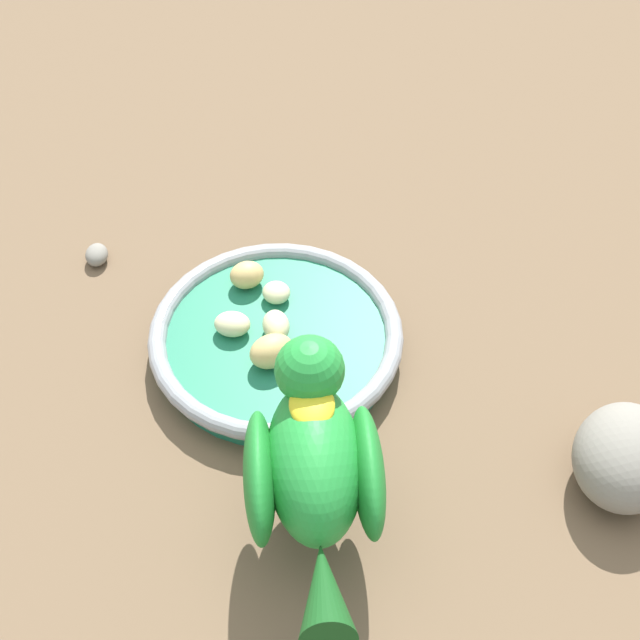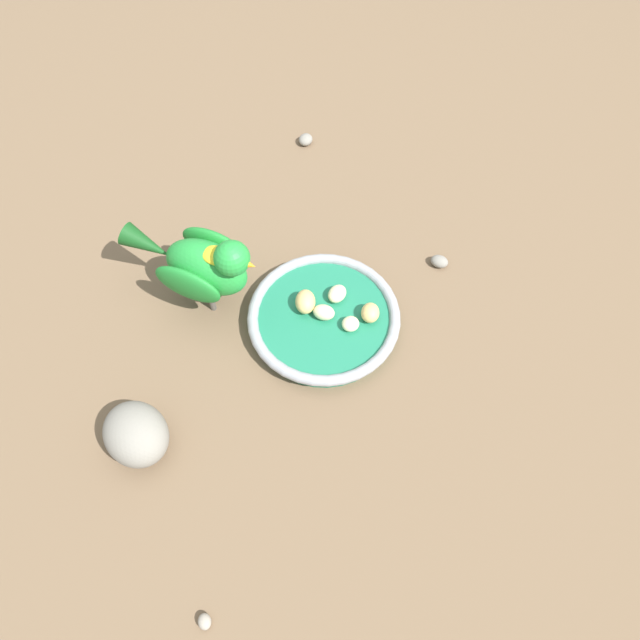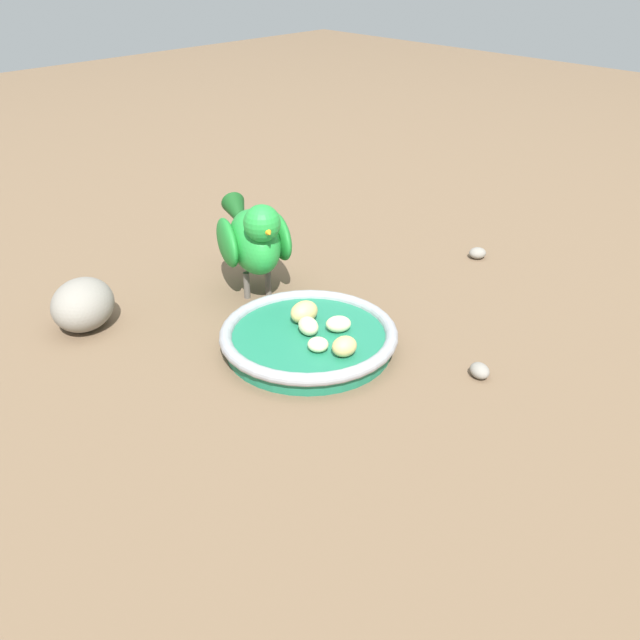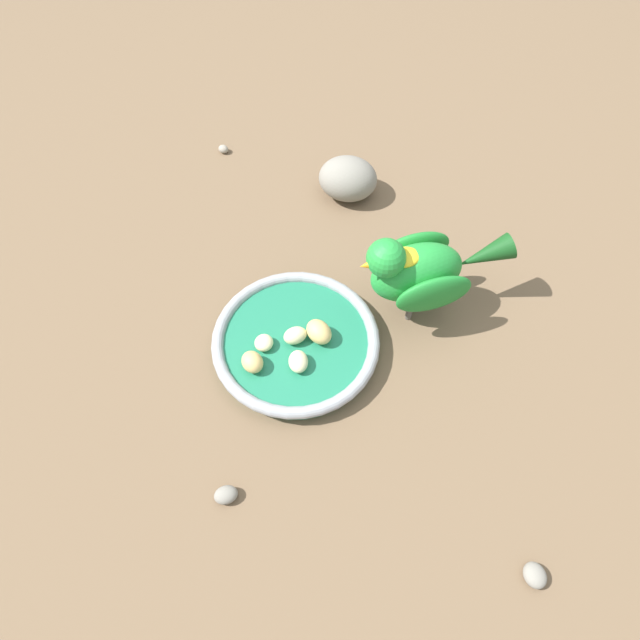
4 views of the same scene
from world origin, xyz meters
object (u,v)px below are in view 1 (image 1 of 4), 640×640
apple_piece_2 (272,351)px  parrot (315,463)px  feeding_bowl (274,336)px  rock_large (625,457)px  apple_piece_3 (232,324)px  apple_piece_0 (275,324)px  apple_piece_1 (247,275)px  pebble_2 (97,255)px  apple_piece_4 (276,293)px

apple_piece_2 → parrot: bearing=75.1°
feeding_bowl → apple_piece_2: size_ratio=5.80×
apple_piece_2 → rock_large: 0.28m
apple_piece_3 → apple_piece_0: bearing=148.4°
apple_piece_0 → parrot: size_ratio=0.15×
apple_piece_0 → apple_piece_1: size_ratio=1.00×
feeding_bowl → parrot: size_ratio=1.09×
feeding_bowl → apple_piece_3: size_ratio=7.04×
apple_piece_3 → pebble_2: (0.07, -0.16, -0.02)m
apple_piece_1 → apple_piece_2: apple_piece_2 is taller
apple_piece_2 → parrot: (0.04, 0.13, 0.05)m
apple_piece_3 → parrot: size_ratio=0.15×
apple_piece_2 → parrot: parrot is taller
apple_piece_0 → apple_piece_2: size_ratio=0.82×
feeding_bowl → rock_large: rock_large is taller
apple_piece_2 → pebble_2: bearing=-68.8°
apple_piece_1 → rock_large: (-0.16, 0.30, -0.00)m
apple_piece_1 → feeding_bowl: bearing=85.2°
apple_piece_2 → apple_piece_0: bearing=-122.5°
rock_large → pebble_2: size_ratio=3.38×
apple_piece_3 → apple_piece_4: 0.05m
parrot → pebble_2: bearing=33.0°
rock_large → apple_piece_3: bearing=-53.3°
apple_piece_4 → rock_large: (-0.14, 0.27, 0.00)m
apple_piece_1 → apple_piece_3: bearing=50.9°
apple_piece_4 → apple_piece_1: bearing=-63.4°
pebble_2 → rock_large: bearing=121.7°
feeding_bowl → apple_piece_2: apple_piece_2 is taller
apple_piece_0 → apple_piece_3: (0.03, -0.02, -0.00)m
apple_piece_3 → feeding_bowl: bearing=150.9°
rock_large → apple_piece_2: bearing=-50.0°
apple_piece_2 → rock_large: rock_large is taller
apple_piece_2 → apple_piece_4: (-0.04, -0.06, -0.01)m
apple_piece_3 → rock_large: (-0.19, 0.26, 0.00)m
apple_piece_4 → rock_large: rock_large is taller
rock_large → apple_piece_1: bearing=-62.4°
pebble_2 → apple_piece_1: bearing=131.0°
apple_piece_2 → apple_piece_3: bearing=-73.2°
apple_piece_1 → rock_large: rock_large is taller
apple_piece_3 → rock_large: 0.32m
apple_piece_1 → pebble_2: 0.16m
apple_piece_1 → apple_piece_2: bearing=76.4°
rock_large → apple_piece_0: bearing=-55.9°
apple_piece_2 → rock_large: (-0.18, 0.21, -0.00)m
feeding_bowl → rock_large: 0.29m
apple_piece_3 → parrot: bearing=83.0°
feeding_bowl → apple_piece_4: size_ratio=8.80×
feeding_bowl → apple_piece_2: (0.02, 0.03, 0.02)m
apple_piece_0 → apple_piece_4: bearing=-118.9°
parrot → rock_large: bearing=-84.6°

